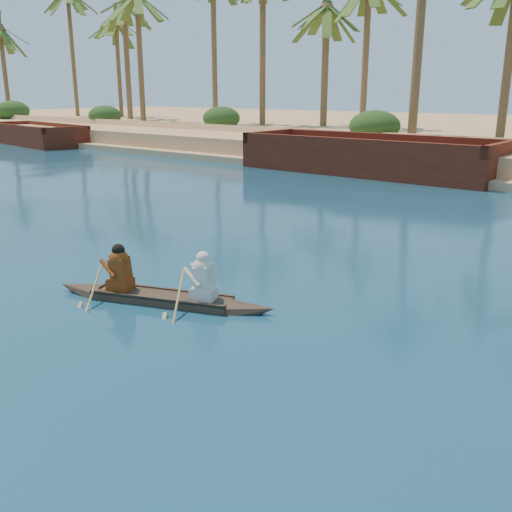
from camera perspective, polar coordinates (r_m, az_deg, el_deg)
The scene contains 5 objects.
palm_grove at distance 40.59m, azimuth 21.34°, elevation 20.64°, with size 110.00×14.00×16.00m, color #3C571F, non-canonical shape.
shrub_cluster at distance 37.22m, azimuth 18.54°, elevation 10.87°, with size 100.00×6.00×2.40m, color #203E16, non-canonical shape.
canoe at distance 11.56m, azimuth -9.46°, elevation -3.42°, with size 4.66×2.29×1.31m.
barge_left at distance 50.06m, azimuth -21.13°, elevation 11.15°, with size 11.70×5.26×1.88m.
barge_mid at distance 30.57m, azimuth 11.18°, elevation 9.62°, with size 13.33×4.44×2.22m.
Camera 1 is at (13.08, -3.23, 4.08)m, focal length 40.00 mm.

